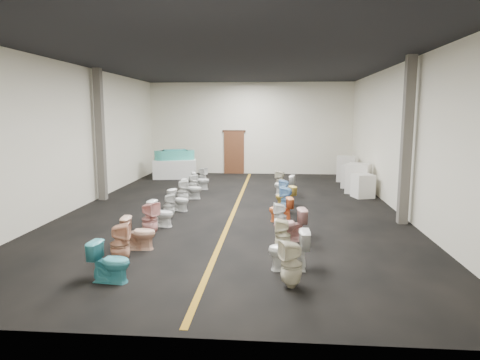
% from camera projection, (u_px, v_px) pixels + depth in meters
% --- Properties ---
extents(floor, '(16.00, 16.00, 0.00)m').
position_uv_depth(floor, '(235.00, 208.00, 13.64)').
color(floor, black).
rests_on(floor, ground).
extents(ceiling, '(16.00, 16.00, 0.00)m').
position_uv_depth(ceiling, '(235.00, 63.00, 12.94)').
color(ceiling, black).
rests_on(ceiling, ground).
extents(wall_back, '(10.00, 0.00, 10.00)m').
position_uv_depth(wall_back, '(250.00, 128.00, 21.17)').
color(wall_back, beige).
rests_on(wall_back, ground).
extents(wall_front, '(10.00, 0.00, 10.00)m').
position_uv_depth(wall_front, '(176.00, 173.00, 5.41)').
color(wall_front, beige).
rests_on(wall_front, ground).
extents(wall_left, '(0.00, 16.00, 16.00)m').
position_uv_depth(wall_left, '(80.00, 137.00, 13.69)').
color(wall_left, beige).
rests_on(wall_left, ground).
extents(wall_right, '(0.00, 16.00, 16.00)m').
position_uv_depth(wall_right, '(400.00, 138.00, 12.88)').
color(wall_right, beige).
rests_on(wall_right, ground).
extents(aisle_stripe, '(0.12, 15.60, 0.01)m').
position_uv_depth(aisle_stripe, '(235.00, 208.00, 13.63)').
color(aisle_stripe, '#986916').
rests_on(aisle_stripe, floor).
extents(back_door, '(1.00, 0.10, 2.10)m').
position_uv_depth(back_door, '(234.00, 153.00, 21.36)').
color(back_door, '#562D19').
rests_on(back_door, floor).
extents(door_frame, '(1.15, 0.08, 0.10)m').
position_uv_depth(door_frame, '(234.00, 131.00, 21.20)').
color(door_frame, '#331C11').
rests_on(door_frame, back_door).
extents(column_left, '(0.25, 0.25, 4.50)m').
position_uv_depth(column_left, '(100.00, 135.00, 14.66)').
color(column_left, '#59544C').
rests_on(column_left, floor).
extents(column_right, '(0.25, 0.25, 4.50)m').
position_uv_depth(column_right, '(407.00, 141.00, 11.43)').
color(column_right, '#59544C').
rests_on(column_right, floor).
extents(display_table, '(2.06, 1.24, 0.86)m').
position_uv_depth(display_table, '(175.00, 169.00, 19.89)').
color(display_table, white).
rests_on(display_table, floor).
extents(bathtub, '(1.78, 1.10, 0.55)m').
position_uv_depth(bathtub, '(175.00, 155.00, 19.79)').
color(bathtub, teal).
rests_on(bathtub, display_table).
extents(appliance_crate_a, '(0.81, 0.81, 0.84)m').
position_uv_depth(appliance_crate_a, '(363.00, 186.00, 15.31)').
color(appliance_crate_a, silver).
rests_on(appliance_crate_a, floor).
extents(appliance_crate_b, '(1.07, 1.07, 1.12)m').
position_uv_depth(appliance_crate_b, '(358.00, 178.00, 16.16)').
color(appliance_crate_b, white).
rests_on(appliance_crate_b, floor).
extents(appliance_crate_c, '(1.02, 1.02, 0.91)m').
position_uv_depth(appliance_crate_c, '(353.00, 177.00, 17.35)').
color(appliance_crate_c, silver).
rests_on(appliance_crate_c, floor).
extents(appliance_crate_d, '(0.93, 0.93, 1.12)m').
position_uv_depth(appliance_crate_d, '(346.00, 169.00, 18.97)').
color(appliance_crate_d, silver).
rests_on(appliance_crate_d, floor).
extents(toilet_left_0, '(0.76, 0.48, 0.74)m').
position_uv_depth(toilet_left_0, '(110.00, 262.00, 7.62)').
color(toilet_left_0, teal).
rests_on(toilet_left_0, floor).
extents(toilet_left_1, '(0.45, 0.44, 0.85)m').
position_uv_depth(toilet_left_1, '(120.00, 244.00, 8.48)').
color(toilet_left_1, tan).
rests_on(toilet_left_1, floor).
extents(toilet_left_2, '(0.75, 0.45, 0.74)m').
position_uv_depth(toilet_left_2, '(139.00, 233.00, 9.46)').
color(toilet_left_2, '#E1AB8E').
rests_on(toilet_left_2, floor).
extents(toilet_left_3, '(0.52, 0.51, 0.86)m').
position_uv_depth(toilet_left_3, '(150.00, 219.00, 10.44)').
color(toilet_left_3, '#E09994').
rests_on(toilet_left_3, floor).
extents(toilet_left_4, '(0.75, 0.52, 0.70)m').
position_uv_depth(toilet_left_4, '(161.00, 213.00, 11.40)').
color(toilet_left_4, white).
rests_on(toilet_left_4, floor).
extents(toilet_left_5, '(0.40, 0.39, 0.71)m').
position_uv_depth(toilet_left_5, '(169.00, 206.00, 12.28)').
color(toilet_left_5, silver).
rests_on(toilet_left_5, floor).
extents(toilet_left_6, '(0.74, 0.57, 0.66)m').
position_uv_depth(toilet_left_6, '(179.00, 200.00, 13.24)').
color(toilet_left_6, white).
rests_on(toilet_left_6, floor).
extents(toilet_left_7, '(0.45, 0.44, 0.83)m').
position_uv_depth(toilet_left_7, '(183.00, 192.00, 14.17)').
color(toilet_left_7, white).
rests_on(toilet_left_7, floor).
extents(toilet_left_8, '(0.74, 0.46, 0.72)m').
position_uv_depth(toilet_left_8, '(192.00, 189.00, 15.08)').
color(toilet_left_8, silver).
rests_on(toilet_left_8, floor).
extents(toilet_left_9, '(0.45, 0.44, 0.75)m').
position_uv_depth(toilet_left_9, '(193.00, 184.00, 15.94)').
color(toilet_left_9, white).
rests_on(toilet_left_9, floor).
extents(toilet_left_10, '(0.77, 0.55, 0.71)m').
position_uv_depth(toilet_left_10, '(200.00, 181.00, 16.92)').
color(toilet_left_10, silver).
rests_on(toilet_left_10, floor).
extents(toilet_left_11, '(0.45, 0.45, 0.76)m').
position_uv_depth(toilet_left_11, '(202.00, 176.00, 17.87)').
color(toilet_left_11, white).
rests_on(toilet_left_11, floor).
extents(toilet_right_0, '(0.49, 0.49, 0.84)m').
position_uv_depth(toilet_right_0, '(291.00, 264.00, 7.36)').
color(toilet_right_0, beige).
rests_on(toilet_right_0, floor).
extents(toilet_right_1, '(0.80, 0.47, 0.80)m').
position_uv_depth(toilet_right_1, '(289.00, 250.00, 8.19)').
color(toilet_right_1, silver).
rests_on(toilet_right_1, floor).
extents(toilet_right_2, '(0.35, 0.34, 0.75)m').
position_uv_depth(toilet_right_2, '(283.00, 236.00, 9.25)').
color(toilet_right_2, beige).
rests_on(toilet_right_2, floor).
extents(toilet_right_3, '(0.83, 0.57, 0.78)m').
position_uv_depth(toilet_right_3, '(290.00, 225.00, 10.08)').
color(toilet_right_3, '#D39793').
rests_on(toilet_right_3, floor).
extents(toilet_right_4, '(0.37, 0.37, 0.72)m').
position_uv_depth(toilet_right_4, '(280.00, 217.00, 11.00)').
color(toilet_right_4, white).
rests_on(toilet_right_4, floor).
extents(toilet_right_5, '(0.72, 0.51, 0.67)m').
position_uv_depth(toilet_right_5, '(281.00, 209.00, 11.94)').
color(toilet_right_5, orange).
rests_on(toilet_right_5, floor).
extents(toilet_right_6, '(0.47, 0.47, 0.81)m').
position_uv_depth(toilet_right_6, '(287.00, 200.00, 12.91)').
color(toilet_right_6, '#72A8D9').
rests_on(toilet_right_6, floor).
extents(toilet_right_7, '(0.74, 0.59, 0.66)m').
position_uv_depth(toilet_right_7, '(285.00, 196.00, 13.83)').
color(toilet_right_7, gold).
rests_on(toilet_right_7, floor).
extents(toilet_right_8, '(0.43, 0.42, 0.74)m').
position_uv_depth(toilet_right_8, '(285.00, 190.00, 14.72)').
color(toilet_right_8, '#7BACDE').
rests_on(toilet_right_8, floor).
extents(toilet_right_9, '(0.82, 0.59, 0.76)m').
position_uv_depth(toilet_right_9, '(284.00, 185.00, 15.74)').
color(toilet_right_9, white).
rests_on(toilet_right_9, floor).
extents(toilet_right_10, '(0.46, 0.46, 0.79)m').
position_uv_depth(toilet_right_10, '(280.00, 181.00, 16.66)').
color(toilet_right_10, beige).
rests_on(toilet_right_10, floor).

